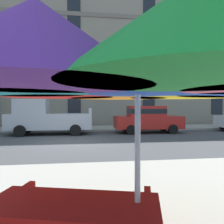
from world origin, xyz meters
The scene contains 6 objects.
ground_plane centered at (0.00, 0.00, 0.00)m, with size 120.00×120.00×0.00m, color #424244.
sidewalk_far centered at (0.00, 6.80, 0.06)m, with size 56.00×3.60×0.12m, color #9E998E.
apartment_building centered at (0.00, 14.99, 9.60)m, with size 46.06×12.08×19.20m.
pickup_silver centered at (-1.66, 3.70, 1.03)m, with size 5.10×2.12×2.20m.
sedan_red centered at (4.86, 3.70, 0.95)m, with size 4.40×1.98×1.78m.
patio_umbrella centered at (0.93, -9.00, 2.17)m, with size 3.92×3.92×2.51m.
Camera 1 is at (0.32, -11.36, 1.77)m, focal length 37.76 mm.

